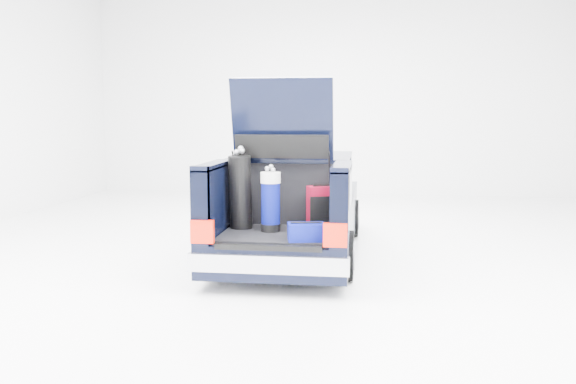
# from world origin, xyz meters

# --- Properties ---
(ground) EXTENTS (14.00, 14.00, 0.00)m
(ground) POSITION_xyz_m (0.00, 0.00, 0.00)
(ground) COLOR white
(ground) RESTS_ON ground
(car) EXTENTS (1.87, 4.65, 2.47)m
(car) POSITION_xyz_m (-0.00, 0.11, 0.67)
(car) COLOR black
(car) RESTS_ON ground
(red_suitcase) EXTENTS (0.39, 0.33, 0.56)m
(red_suitcase) POSITION_xyz_m (0.50, -1.09, 0.86)
(red_suitcase) COLOR maroon
(red_suitcase) RESTS_ON car
(black_golf_bag) EXTENTS (0.33, 0.37, 1.02)m
(black_golf_bag) POSITION_xyz_m (-0.50, -1.25, 1.06)
(black_golf_bag) COLOR black
(black_golf_bag) RESTS_ON car
(blue_golf_bag) EXTENTS (0.26, 0.26, 0.82)m
(blue_golf_bag) POSITION_xyz_m (-0.09, -1.40, 0.97)
(blue_golf_bag) COLOR black
(blue_golf_bag) RESTS_ON car
(blue_duffel) EXTENTS (0.45, 0.34, 0.21)m
(blue_duffel) POSITION_xyz_m (0.40, -1.90, 0.70)
(blue_duffel) COLOR #040964
(blue_duffel) RESTS_ON car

